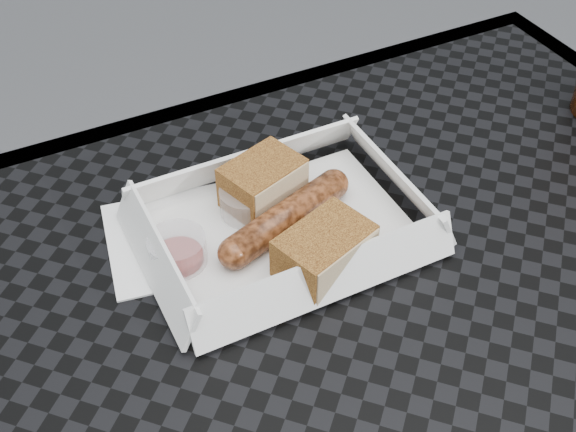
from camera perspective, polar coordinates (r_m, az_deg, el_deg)
name	(u,v)px	position (r m, az deg, el deg)	size (l,w,h in m)	color
patio_table	(431,400)	(0.64, 11.24, -14.11)	(0.80, 0.80, 0.74)	black
food_tray	(283,232)	(0.65, -0.40, -1.24)	(0.22, 0.15, 0.00)	white
bratwurst	(286,217)	(0.64, -0.14, -0.08)	(0.15, 0.07, 0.03)	brown
bread_near	(263,183)	(0.66, -2.00, 2.63)	(0.07, 0.05, 0.04)	#935E24
bread_far	(324,251)	(0.60, 2.88, -2.75)	(0.08, 0.05, 0.04)	#935E24
veg_garnish	(364,249)	(0.63, 6.06, -2.60)	(0.03, 0.03, 0.00)	#E55709
napkin	(176,237)	(0.65, -8.85, -1.66)	(0.12, 0.12, 0.00)	white
condiment_cup_sauce	(178,251)	(0.62, -8.71, -2.78)	(0.05, 0.05, 0.03)	maroon
condiment_cup_empty	(247,203)	(0.66, -3.26, 1.06)	(0.05, 0.05, 0.03)	silver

